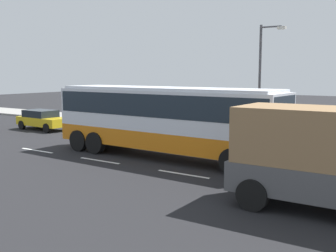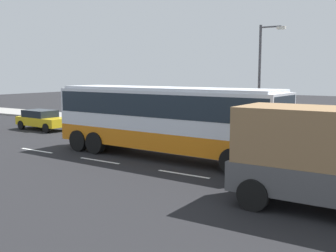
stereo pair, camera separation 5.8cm
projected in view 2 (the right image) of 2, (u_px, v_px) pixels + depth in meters
ground_plane at (193, 160)px, 19.11m from camera, size 120.00×120.00×0.00m
sidewalk_curb at (267, 133)px, 27.11m from camera, size 80.00×4.00×0.15m
lane_centreline at (166, 171)px, 16.95m from camera, size 31.10×0.16×0.01m
coach_bus at (164, 114)px, 19.43m from camera, size 11.73×3.03×3.38m
car_yellow_taxi at (42, 119)px, 29.32m from camera, size 4.24×1.99×1.40m
street_lamp at (262, 73)px, 25.03m from camera, size 1.60×0.24×6.79m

